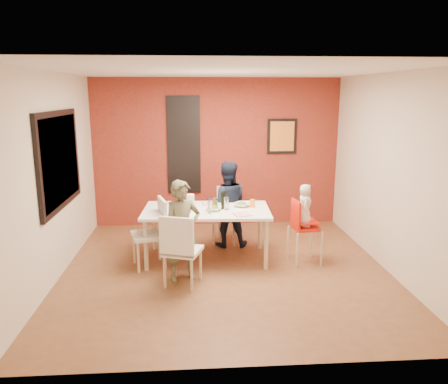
{
  "coord_description": "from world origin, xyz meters",
  "views": [
    {
      "loc": [
        -0.42,
        -5.73,
        2.42
      ],
      "look_at": [
        0.0,
        0.3,
        1.05
      ],
      "focal_mm": 35.0,
      "sensor_mm": 36.0,
      "label": 1
    }
  ],
  "objects": [
    {
      "name": "plate_near_left",
      "position": [
        -0.68,
        0.09,
        0.77
      ],
      "size": [
        0.26,
        0.26,
        0.01
      ],
      "primitive_type": "cube",
      "rotation": [
        0.0,
        0.0,
        0.37
      ],
      "color": "silver",
      "rests_on": "dining_table"
    },
    {
      "name": "wine_glass_b",
      "position": [
        0.04,
        0.41,
        0.86
      ],
      "size": [
        0.07,
        0.07,
        0.19
      ],
      "primitive_type": "cylinder",
      "color": "silver",
      "rests_on": "dining_table"
    },
    {
      "name": "chair_far",
      "position": [
        0.12,
        1.24,
        0.51
      ],
      "size": [
        0.53,
        0.53,
        0.9
      ],
      "rotation": [
        0.0,
        0.0,
        -0.33
      ],
      "color": "silver",
      "rests_on": "ground"
    },
    {
      "name": "wine_bottle",
      "position": [
        -0.0,
        0.45,
        0.89
      ],
      "size": [
        0.07,
        0.07,
        0.26
      ],
      "primitive_type": "cylinder",
      "color": "black",
      "rests_on": "dining_table"
    },
    {
      "name": "toddler",
      "position": [
        1.15,
        0.19,
        0.86
      ],
      "size": [
        0.24,
        0.33,
        0.61
      ],
      "primitive_type": "imported",
      "rotation": [
        0.0,
        0.0,
        1.39
      ],
      "color": "beige",
      "rests_on": "high_chair"
    },
    {
      "name": "high_chair",
      "position": [
        1.12,
        0.18,
        0.57
      ],
      "size": [
        0.45,
        0.45,
        0.94
      ],
      "rotation": [
        0.0,
        0.0,
        1.71
      ],
      "color": "red",
      "rests_on": "ground"
    },
    {
      "name": "wall_front",
      "position": [
        0.0,
        -2.25,
        1.35
      ],
      "size": [
        4.5,
        0.02,
        2.7
      ],
      "primitive_type": "cube",
      "color": "beige",
      "rests_on": "ground"
    },
    {
      "name": "ground",
      "position": [
        0.0,
        0.0,
        0.0
      ],
      "size": [
        4.5,
        4.5,
        0.0
      ],
      "primitive_type": "plane",
      "color": "brown",
      "rests_on": "ground"
    },
    {
      "name": "salad_bowl_a",
      "position": [
        -0.15,
        0.36,
        0.79
      ],
      "size": [
        0.28,
        0.28,
        0.05
      ],
      "primitive_type": "imported",
      "rotation": [
        0.0,
        0.0,
        -0.39
      ],
      "color": "white",
      "rests_on": "dining_table"
    },
    {
      "name": "condiment_brown",
      "position": [
        -0.13,
        0.51,
        0.84
      ],
      "size": [
        0.04,
        0.04,
        0.15
      ],
      "primitive_type": "cylinder",
      "color": "brown",
      "rests_on": "dining_table"
    },
    {
      "name": "picture_window_frame",
      "position": [
        -2.22,
        0.2,
        1.55
      ],
      "size": [
        0.05,
        1.7,
        1.3
      ],
      "primitive_type": "cube",
      "color": "black",
      "rests_on": "wall_left"
    },
    {
      "name": "glassblock_surround",
      "position": [
        -0.6,
        2.21,
        1.5
      ],
      "size": [
        0.6,
        0.03,
        1.76
      ],
      "primitive_type": "cube",
      "color": "black",
      "rests_on": "wall_back"
    },
    {
      "name": "plate_near_right",
      "position": [
        0.24,
        0.1,
        0.77
      ],
      "size": [
        0.28,
        0.28,
        0.01
      ],
      "primitive_type": "cube",
      "rotation": [
        0.0,
        0.0,
        0.3
      ],
      "color": "white",
      "rests_on": "dining_table"
    },
    {
      "name": "condiment_green",
      "position": [
        -0.1,
        0.4,
        0.83
      ],
      "size": [
        0.03,
        0.03,
        0.13
      ],
      "primitive_type": "cylinder",
      "color": "#2F7C29",
      "rests_on": "dining_table"
    },
    {
      "name": "wine_glass_a",
      "position": [
        -0.21,
        0.21,
        0.86
      ],
      "size": [
        0.07,
        0.07,
        0.19
      ],
      "primitive_type": "cylinder",
      "color": "silver",
      "rests_on": "dining_table"
    },
    {
      "name": "dining_table",
      "position": [
        -0.25,
        0.44,
        0.7
      ],
      "size": [
        1.88,
        1.11,
        0.76
      ],
      "rotation": [
        0.0,
        0.0,
        -0.05
      ],
      "color": "white",
      "rests_on": "ground"
    },
    {
      "name": "wall_right",
      "position": [
        2.25,
        0.0,
        1.35
      ],
      "size": [
        0.02,
        4.5,
        2.7
      ],
      "primitive_type": "cube",
      "color": "beige",
      "rests_on": "ground"
    },
    {
      "name": "condiment_red",
      "position": [
        -0.18,
        0.37,
        0.84
      ],
      "size": [
        0.04,
        0.04,
        0.15
      ],
      "primitive_type": "cylinder",
      "color": "red",
      "rests_on": "dining_table"
    },
    {
      "name": "art_print_canvas",
      "position": [
        1.2,
        2.19,
        1.65
      ],
      "size": [
        0.44,
        0.01,
        0.54
      ],
      "primitive_type": "cube",
      "color": "orange",
      "rests_on": "wall_back"
    },
    {
      "name": "paper_towel_roll",
      "position": [
        -0.48,
        0.35,
        0.89
      ],
      "size": [
        0.11,
        0.11,
        0.25
      ],
      "primitive_type": "cylinder",
      "color": "white",
      "rests_on": "dining_table"
    },
    {
      "name": "brick_accent_wall",
      "position": [
        0.0,
        2.23,
        1.35
      ],
      "size": [
        4.5,
        0.02,
        2.7
      ],
      "primitive_type": "cube",
      "color": "maroon",
      "rests_on": "ground"
    },
    {
      "name": "picture_window_pane",
      "position": [
        -2.21,
        0.2,
        1.55
      ],
      "size": [
        0.02,
        1.55,
        1.15
      ],
      "primitive_type": "cube",
      "color": "black",
      "rests_on": "wall_left"
    },
    {
      "name": "glassblock_strip",
      "position": [
        -0.6,
        2.21,
        1.5
      ],
      "size": [
        0.55,
        0.03,
        1.7
      ],
      "primitive_type": "cube",
      "color": "silver",
      "rests_on": "wall_back"
    },
    {
      "name": "plate_far_mid",
      "position": [
        -0.18,
        0.74,
        0.77
      ],
      "size": [
        0.29,
        0.29,
        0.01
      ],
      "primitive_type": "cube",
      "rotation": [
        0.0,
        0.0,
        0.25
      ],
      "color": "white",
      "rests_on": "dining_table"
    },
    {
      "name": "chair_near",
      "position": [
        -0.61,
        -0.51,
        0.53
      ],
      "size": [
        0.56,
        0.56,
        0.95
      ],
      "rotation": [
        0.0,
        0.0,
        2.81
      ],
      "color": "white",
      "rests_on": "ground"
    },
    {
      "name": "art_print_frame",
      "position": [
        1.2,
        2.21,
        1.65
      ],
      "size": [
        0.54,
        0.03,
        0.64
      ],
      "primitive_type": "cube",
      "color": "black",
      "rests_on": "wall_back"
    },
    {
      "name": "wall_left",
      "position": [
        -2.25,
        0.0,
        1.35
      ],
      "size": [
        0.02,
        4.5,
        2.7
      ],
      "primitive_type": "cube",
      "color": "beige",
      "rests_on": "ground"
    },
    {
      "name": "chair_left",
      "position": [
        -0.99,
        0.22,
        0.55
      ],
      "size": [
        0.56,
        0.56,
        0.98
      ],
      "rotation": [
        0.0,
        0.0,
        4.99
      ],
      "color": "silver",
      "rests_on": "ground"
    },
    {
      "name": "salad_bowl_b",
      "position": [
        0.28,
        0.55,
        0.79
      ],
      "size": [
        0.29,
        0.29,
        0.06
      ],
      "primitive_type": "imported",
      "rotation": [
        0.0,
        0.0,
        -0.36
      ],
      "color": "silver",
      "rests_on": "dining_table"
    },
    {
      "name": "sippy_cup",
      "position": [
        0.44,
        0.5,
        0.82
      ],
      "size": [
        0.07,
        0.07,
        0.12
      ],
      "primitive_type": "cylinder",
      "color": "orange",
      "rests_on": "dining_table"
    },
    {
      "name": "wall_back",
      "position": [
        0.0,
        2.25,
        1.35
      ],
      "size": [
        4.5,
        0.02,
        2.7
      ],
      "primitive_type": "cube",
      "color": "beige",
      "rests_on": "ground"
    },
    {
      "name": "ceiling",
      "position": [
        0.0,
        0.0,
        2.7
      ],
      "size": [
        4.5,
        4.5,
        0.02
      ],
      "primitive_type": "cube",
      "color": "white",
      "rests_on": "wall_back"
    },
    {
      "name": "child_far",
      "position": [
        0.1,
        1.0,
        0.69
      ],
      "size": [
        0.68,
        0.53,
        1.38
      ],
      "primitive_type": "imported",
      "rotation": [
        0.0,
        0.0,
        3.13
      ],
      "color": "black",
      "rests_on": "ground"
    },
    {
      "name": "plate_far_left",
      "position": [
        -0.9,
        0.83,
        0.77
      ],
      "size": [
        0.24,
        0.24,
        0.01
      ],
      "primitive_type": "cube",
      "rotation": [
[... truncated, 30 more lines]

